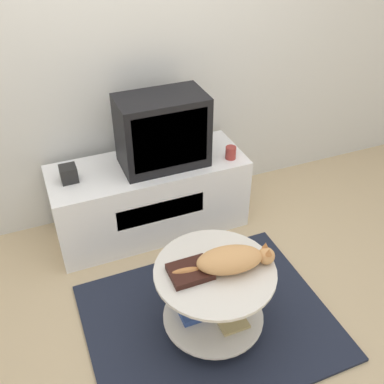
{
  "coord_description": "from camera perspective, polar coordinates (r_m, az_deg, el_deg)",
  "views": [
    {
      "loc": [
        -0.74,
        -1.55,
        2.2
      ],
      "look_at": [
        0.07,
        0.44,
        0.64
      ],
      "focal_mm": 42.0,
      "sensor_mm": 36.0,
      "label": 1
    }
  ],
  "objects": [
    {
      "name": "coffee_table",
      "position": [
        2.53,
        2.57,
        -12.87
      ],
      "size": [
        0.65,
        0.65,
        0.47
      ],
      "color": "#B2B2B7",
      "rests_on": "rug"
    },
    {
      "name": "rug",
      "position": [
        2.78,
        2.16,
        -16.05
      ],
      "size": [
        1.41,
        1.14,
        0.02
      ],
      "color": "#1E2333",
      "rests_on": "ground_plane"
    },
    {
      "name": "mug",
      "position": [
        3.14,
        4.94,
        5.0
      ],
      "size": [
        0.07,
        0.07,
        0.09
      ],
      "color": "#99332D",
      "rests_on": "tv_stand"
    },
    {
      "name": "tv",
      "position": [
        2.98,
        -3.78,
        7.72
      ],
      "size": [
        0.58,
        0.34,
        0.49
      ],
      "color": "black",
      "rests_on": "tv_stand"
    },
    {
      "name": "wall_back",
      "position": [
        3.1,
        -7.79,
        18.67
      ],
      "size": [
        8.0,
        0.05,
        2.6
      ],
      "color": "silver",
      "rests_on": "ground_plane"
    },
    {
      "name": "tv_stand",
      "position": [
        3.25,
        -5.38,
        -0.61
      ],
      "size": [
        1.36,
        0.52,
        0.55
      ],
      "color": "white",
      "rests_on": "ground_plane"
    },
    {
      "name": "ground_plane",
      "position": [
        2.79,
        2.15,
        -16.18
      ],
      "size": [
        12.0,
        12.0,
        0.0
      ],
      "primitive_type": "plane",
      "color": "tan"
    },
    {
      "name": "cat",
      "position": [
        2.37,
        5.11,
        -8.55
      ],
      "size": [
        0.56,
        0.24,
        0.12
      ],
      "rotation": [
        0.0,
        0.0,
        -0.16
      ],
      "color": "tan",
      "rests_on": "coffee_table"
    },
    {
      "name": "dvd_box",
      "position": [
        2.35,
        -0.24,
        -10.08
      ],
      "size": [
        0.22,
        0.17,
        0.04
      ],
      "color": "black",
      "rests_on": "coffee_table"
    },
    {
      "name": "speaker",
      "position": [
        3.0,
        -15.39,
        2.25
      ],
      "size": [
        0.11,
        0.11,
        0.11
      ],
      "color": "black",
      "rests_on": "tv_stand"
    }
  ]
}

